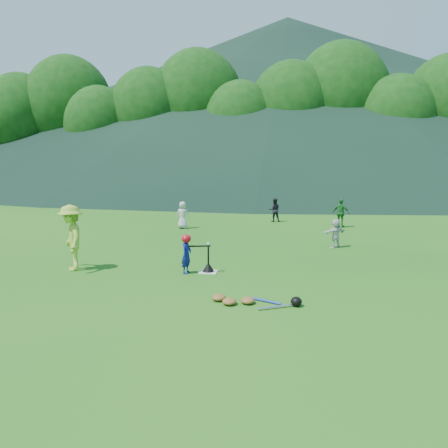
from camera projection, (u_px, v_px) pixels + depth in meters
name	position (u px, v px, depth m)	size (l,w,h in m)	color
ground	(208.00, 272.00, 11.13)	(120.00, 120.00, 0.00)	#1E5F15
home_plate	(208.00, 272.00, 11.13)	(0.45, 0.45, 0.02)	silver
baseball	(208.00, 244.00, 11.03)	(0.08, 0.08, 0.08)	white
batter_child	(186.00, 254.00, 10.97)	(0.35, 0.23, 0.97)	navy
adult_coach	(71.00, 238.00, 11.23)	(1.10, 0.63, 1.71)	#A0C239
fielder_a	(183.00, 215.00, 18.52)	(0.56, 0.37, 1.16)	#BBBBBB
fielder_b	(274.00, 210.00, 20.72)	(0.54, 0.42, 1.12)	black
fielder_c	(341.00, 213.00, 18.87)	(0.73, 0.31, 1.25)	#206B2A
fielder_d	(336.00, 233.00, 14.34)	(0.89, 0.28, 0.96)	silver
batting_tee	(208.00, 267.00, 11.12)	(0.30, 0.30, 0.68)	black
batter_gear	(187.00, 239.00, 10.91)	(0.73, 0.26, 0.33)	red
equipment_pile	(248.00, 300.00, 8.63)	(1.80, 0.72, 0.19)	olive
outfield_fence	(270.00, 187.00, 38.42)	(70.07, 0.08, 1.33)	gray
tree_line	(277.00, 108.00, 43.05)	(70.04, 11.40, 14.82)	#382314
distant_hills	(249.00, 104.00, 90.27)	(155.00, 140.00, 32.00)	black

